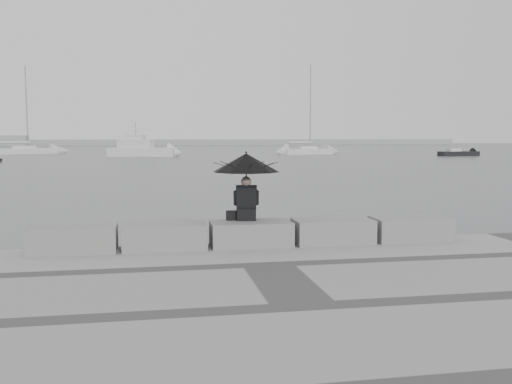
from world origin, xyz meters
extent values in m
plane|color=#494C4F|center=(0.00, 0.00, 0.00)|extent=(360.00, 360.00, 0.00)
cube|color=slate|center=(-3.40, -0.45, 0.75)|extent=(1.60, 0.80, 0.50)
cube|color=slate|center=(-1.70, -0.45, 0.75)|extent=(1.60, 0.80, 0.50)
cube|color=slate|center=(0.00, -0.45, 0.75)|extent=(1.60, 0.80, 0.50)
cube|color=slate|center=(1.70, -0.45, 0.75)|extent=(1.60, 0.80, 0.50)
cube|color=slate|center=(3.40, -0.45, 0.75)|extent=(1.60, 0.80, 0.50)
sphere|color=#726056|center=(-0.05, -0.20, 1.78)|extent=(0.21, 0.21, 0.21)
cylinder|color=black|center=(-0.05, -0.21, 1.85)|extent=(0.02, 0.02, 1.00)
cone|color=black|center=(-0.05, -0.21, 2.16)|extent=(1.35, 1.35, 0.37)
sphere|color=black|center=(-0.05, -0.21, 2.37)|extent=(0.04, 0.04, 0.04)
cube|color=black|center=(-0.31, -0.17, 1.09)|extent=(0.29, 0.17, 0.19)
cube|color=#97999C|center=(0.00, 155.00, 0.80)|extent=(180.00, 6.00, 1.60)
cube|color=white|center=(-20.51, 77.68, 0.35)|extent=(9.44, 5.42, 0.90)
cube|color=white|center=(-20.51, 77.68, 0.95)|extent=(3.57, 2.61, 0.50)
cylinder|color=gray|center=(-20.51, 77.68, 6.80)|extent=(0.16, 0.16, 12.00)
cylinder|color=gray|center=(-20.51, 77.68, 1.60)|extent=(4.88, 1.88, 0.10)
cube|color=white|center=(20.16, 68.24, 0.35)|extent=(7.48, 3.48, 0.90)
cube|color=white|center=(20.16, 68.24, 0.95)|extent=(2.73, 1.97, 0.50)
cylinder|color=gray|center=(20.16, 68.24, 6.80)|extent=(0.16, 0.16, 12.00)
cylinder|color=gray|center=(20.16, 68.24, 1.60)|extent=(4.01, 0.72, 0.10)
cube|color=white|center=(-3.10, 63.90, 0.50)|extent=(9.09, 5.01, 1.20)
cube|color=white|center=(-3.10, 63.90, 1.60)|extent=(4.76, 3.28, 1.20)
cube|color=white|center=(-3.10, 63.90, 2.50)|extent=(2.51, 2.12, 0.60)
cylinder|color=gray|center=(-3.10, 63.90, 3.60)|extent=(0.08, 0.08, 1.60)
cube|color=black|center=(38.66, 59.02, 0.25)|extent=(5.75, 2.29, 0.70)
cube|color=white|center=(38.66, 59.02, 0.75)|extent=(1.81, 1.40, 0.50)
camera|label=1|loc=(-1.91, -11.50, 2.70)|focal=40.00mm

